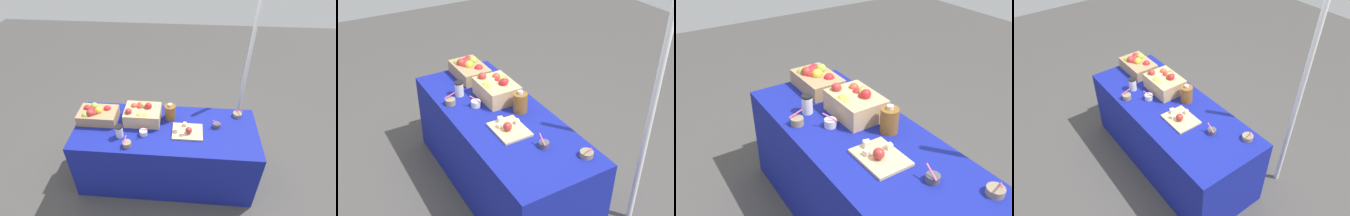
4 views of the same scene
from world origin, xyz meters
The scene contains 12 objects.
ground_plane centered at (0.00, 0.00, 0.00)m, with size 10.00×10.00×0.00m, color #474442.
table centered at (0.00, 0.00, 0.37)m, with size 1.90×0.76×0.74m, color navy.
apple_crate_left centered at (-0.75, 0.08, 0.82)m, with size 0.40×0.26×0.17m.
apple_crate_middle centered at (-0.26, 0.11, 0.83)m, with size 0.37×0.28×0.21m.
cutting_board_front centered at (0.22, -0.05, 0.76)m, with size 0.31×0.24×0.09m.
sample_bowl_near centered at (-0.22, -0.11, 0.77)m, with size 0.09×0.09×0.11m.
sample_bowl_mid centered at (-0.35, -0.28, 0.77)m, with size 0.08×0.10×0.10m.
sample_bowl_far centered at (0.53, 0.07, 0.76)m, with size 0.09×0.08×0.10m.
sample_bowl_extra centered at (0.76, 0.26, 0.76)m, with size 0.10×0.10×0.09m.
cider_jug centered at (0.03, 0.17, 0.82)m, with size 0.12×0.12×0.19m.
coffee_cup centered at (-0.45, -0.15, 0.81)m, with size 0.08×0.08×0.13m.
tent_pole centered at (0.88, 0.71, 0.95)m, with size 0.04×0.04×1.90m, color white.
Camera 2 is at (2.45, -1.36, 2.55)m, focal length 44.15 mm.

